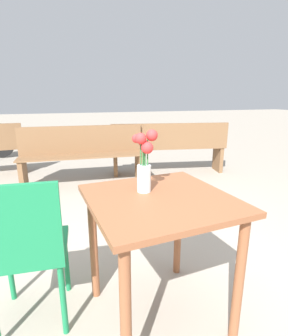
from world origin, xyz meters
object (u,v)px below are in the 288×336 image
flower_vase (145,163)px  cafe_chair (26,246)px  bench_near (83,153)px  table_front (159,220)px  bench_far (169,146)px

flower_vase → cafe_chair: flower_vase is taller
cafe_chair → bench_near: 2.52m
table_front → cafe_chair: 0.71m
cafe_chair → flower_vase: bearing=-3.6°
flower_vase → cafe_chair: 0.76m
bench_far → bench_near: bearing=-176.2°
flower_vase → cafe_chair: (-0.64, 0.04, -0.40)m
flower_vase → cafe_chair: size_ratio=0.39×
cafe_chair → bench_far: (1.90, 2.56, -0.04)m
table_front → bench_near: bearing=94.0°
table_front → bench_far: bearing=65.8°
flower_vase → bench_far: size_ratio=0.18×
table_front → flower_vase: 0.31m
flower_vase → table_front: bearing=-62.2°
bench_far → cafe_chair: bearing=-126.6°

